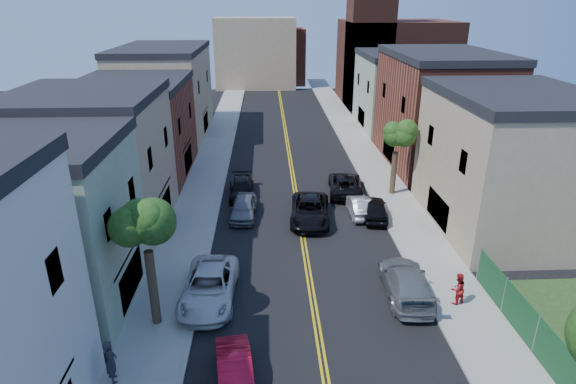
{
  "coord_description": "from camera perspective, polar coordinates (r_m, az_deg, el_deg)",
  "views": [
    {
      "loc": [
        -2.33,
        -5.47,
        14.94
      ],
      "look_at": [
        -0.84,
        26.1,
        2.0
      ],
      "focal_mm": 29.45,
      "sensor_mm": 36.0,
      "label": 1
    }
  ],
  "objects": [
    {
      "name": "curb_left",
      "position": [
        47.99,
        -7.15,
        4.05
      ],
      "size": [
        0.3,
        100.0,
        0.15
      ],
      "primitive_type": "cube",
      "color": "gray",
      "rests_on": "ground"
    },
    {
      "name": "tree_right_far",
      "position": [
        38.05,
        13.13,
        7.72
      ],
      "size": [
        4.4,
        4.4,
        8.03
      ],
      "color": "#39261C",
      "rests_on": "sidewalk_right"
    },
    {
      "name": "bldg_right_palegrn",
      "position": [
        60.69,
        13.23,
        11.55
      ],
      "size": [
        9.0,
        12.0,
        8.5
      ],
      "primitive_type": "cube",
      "color": "gray",
      "rests_on": "ground"
    },
    {
      "name": "bldg_left_tan_near",
      "position": [
        34.26,
        -22.49,
        2.78
      ],
      "size": [
        9.0,
        10.0,
        9.0
      ],
      "primitive_type": "cube",
      "color": "#998466",
      "rests_on": "ground"
    },
    {
      "name": "black_car_right",
      "position": [
        35.14,
        10.42,
        -1.93
      ],
      "size": [
        2.35,
        4.64,
        1.51
      ],
      "primitive_type": "imported",
      "rotation": [
        0.0,
        0.0,
        3.01
      ],
      "color": "black",
      "rests_on": "ground"
    },
    {
      "name": "dark_car_right_far",
      "position": [
        39.27,
        6.92,
        0.98
      ],
      "size": [
        3.19,
        5.94,
        1.59
      ],
      "primitive_type": "imported",
      "rotation": [
        0.0,
        0.0,
        3.04
      ],
      "color": "black",
      "rests_on": "ground"
    },
    {
      "name": "pedestrian_right",
      "position": [
        26.47,
        19.8,
        -10.93
      ],
      "size": [
        1.04,
        0.93,
        1.76
      ],
      "primitive_type": "imported",
      "rotation": [
        0.0,
        0.0,
        3.5
      ],
      "color": "#AD1A1B",
      "rests_on": "sidewalk_right"
    },
    {
      "name": "bldg_right_tan",
      "position": [
        35.27,
        25.06,
        2.9
      ],
      "size": [
        9.0,
        12.0,
        9.0
      ],
      "primitive_type": "cube",
      "color": "#998466",
      "rests_on": "ground"
    },
    {
      "name": "bldg_left_palegrn",
      "position": [
        26.68,
        -28.44,
        -4.25
      ],
      "size": [
        9.0,
        8.0,
        8.5
      ],
      "primitive_type": "cube",
      "color": "gray",
      "rests_on": "ground"
    },
    {
      "name": "curb_right",
      "position": [
        48.59,
        7.51,
        4.26
      ],
      "size": [
        0.3,
        100.0,
        0.15
      ],
      "primitive_type": "cube",
      "color": "gray",
      "rests_on": "ground"
    },
    {
      "name": "bldg_left_brick",
      "position": [
        44.45,
        -17.96,
        6.93
      ],
      "size": [
        9.0,
        12.0,
        8.0
      ],
      "primitive_type": "cube",
      "color": "brown",
      "rests_on": "ground"
    },
    {
      "name": "backdrop_center",
      "position": [
        92.04,
        -1.28,
        16.06
      ],
      "size": [
        10.0,
        8.0,
        10.0
      ],
      "primitive_type": "cube",
      "color": "brown",
      "rests_on": "ground"
    },
    {
      "name": "bldg_left_tan_far",
      "position": [
        57.6,
        -14.64,
        11.38
      ],
      "size": [
        9.0,
        16.0,
        9.5
      ],
      "primitive_type": "cube",
      "color": "#998466",
      "rests_on": "ground"
    },
    {
      "name": "black_suv_lane",
      "position": [
        34.1,
        2.67,
        -2.22
      ],
      "size": [
        3.26,
        6.13,
        1.64
      ],
      "primitive_type": "imported",
      "rotation": [
        0.0,
        0.0,
        -0.09
      ],
      "color": "black",
      "rests_on": "ground"
    },
    {
      "name": "church",
      "position": [
        75.3,
        12.15,
        15.93
      ],
      "size": [
        16.2,
        14.2,
        22.6
      ],
      "color": "#4C2319",
      "rests_on": "ground"
    },
    {
      "name": "tree_left_mid",
      "position": [
        21.91,
        -17.15,
        -1.21
      ],
      "size": [
        5.2,
        5.2,
        9.29
      ],
      "color": "#39261C",
      "rests_on": "sidewalk_left"
    },
    {
      "name": "grey_car_left",
      "position": [
        34.82,
        -5.38,
        -1.86
      ],
      "size": [
        2.05,
        4.58,
        1.53
      ],
      "primitive_type": "imported",
      "rotation": [
        0.0,
        0.0,
        -0.06
      ],
      "color": "slate",
      "rests_on": "ground"
    },
    {
      "name": "red_sedan",
      "position": [
        20.94,
        -6.42,
        -20.86
      ],
      "size": [
        1.98,
        4.26,
        1.35
      ],
      "primitive_type": "imported",
      "rotation": [
        0.0,
        0.0,
        0.14
      ],
      "color": "#B90C25",
      "rests_on": "ground"
    },
    {
      "name": "grey_car_right",
      "position": [
        26.66,
        14.06,
        -10.47
      ],
      "size": [
        2.65,
        5.79,
        1.64
      ],
      "primitive_type": "imported",
      "rotation": [
        0.0,
        0.0,
        3.08
      ],
      "color": "slate",
      "rests_on": "ground"
    },
    {
      "name": "fence_right",
      "position": [
        23.57,
        29.55,
        -17.1
      ],
      "size": [
        0.04,
        15.0,
        1.9
      ],
      "primitive_type": "cube",
      "color": "#143F1E",
      "rests_on": "sidewalk_right"
    },
    {
      "name": "pedestrian_left",
      "position": [
        21.87,
        -20.59,
        -18.58
      ],
      "size": [
        0.72,
        0.85,
        1.98
      ],
      "primitive_type": "imported",
      "rotation": [
        0.0,
        0.0,
        1.98
      ],
      "color": "#24242B",
      "rests_on": "sidewalk_left"
    },
    {
      "name": "white_pickup",
      "position": [
        25.85,
        -9.48,
        -11.19
      ],
      "size": [
        2.96,
        6.0,
        1.64
      ],
      "primitive_type": "imported",
      "rotation": [
        0.0,
        0.0,
        -0.04
      ],
      "color": "silver",
      "rests_on": "ground"
    },
    {
      "name": "backdrop_left",
      "position": [
        87.94,
        -3.93,
        16.39
      ],
      "size": [
        14.0,
        8.0,
        12.0
      ],
      "primitive_type": "cube",
      "color": "#998466",
      "rests_on": "ground"
    },
    {
      "name": "sidewalk_left",
      "position": [
        48.16,
        -9.23,
        4.0
      ],
      "size": [
        3.2,
        100.0,
        0.15
      ],
      "primitive_type": "cube",
      "color": "gray",
      "rests_on": "ground"
    },
    {
      "name": "silver_car_right",
      "position": [
        35.53,
        8.6,
        -1.63
      ],
      "size": [
        1.58,
        4.29,
        1.4
      ],
      "primitive_type": "imported",
      "rotation": [
        0.0,
        0.0,
        3.16
      ],
      "color": "#B2B5BA",
      "rests_on": "ground"
    },
    {
      "name": "bldg_right_brick",
      "position": [
        47.49,
        17.71,
        9.14
      ],
      "size": [
        9.0,
        14.0,
        10.0
      ],
      "primitive_type": "cube",
      "color": "brown",
      "rests_on": "ground"
    },
    {
      "name": "black_car_left",
      "position": [
        38.43,
        -5.6,
        0.43
      ],
      "size": [
        2.15,
        4.97,
        1.42
      ],
      "primitive_type": "imported",
      "rotation": [
        0.0,
        0.0,
        0.03
      ],
      "color": "black",
      "rests_on": "ground"
    },
    {
      "name": "sidewalk_right",
      "position": [
        48.92,
        9.53,
        4.26
      ],
      "size": [
        3.2,
        100.0,
        0.15
      ],
      "primitive_type": "cube",
      "color": "gray",
      "rests_on": "ground"
    }
  ]
}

